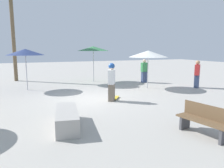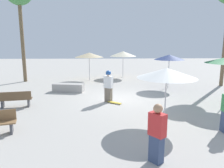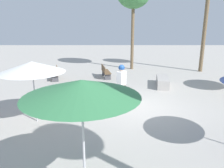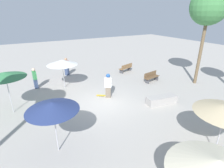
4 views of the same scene
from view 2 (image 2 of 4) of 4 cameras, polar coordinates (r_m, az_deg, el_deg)
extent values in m
plane|color=#ADA8A0|center=(12.89, 2.14, -3.85)|extent=(60.00, 60.00, 0.00)
cube|color=#726656|center=(12.13, -0.94, -2.85)|extent=(0.42, 0.45, 0.80)
cube|color=white|center=(11.97, -0.95, 0.54)|extent=(0.47, 0.54, 0.66)
sphere|color=beige|center=(11.89, -0.96, 2.73)|extent=(0.26, 0.26, 0.26)
sphere|color=#1E478C|center=(11.89, -0.96, 2.88)|extent=(0.29, 0.29, 0.29)
cube|color=gold|center=(11.88, 0.69, -4.84)|extent=(0.62, 0.77, 0.02)
cylinder|color=silver|center=(11.83, 1.93, -5.09)|extent=(0.06, 0.06, 0.05)
cylinder|color=silver|center=(11.69, 1.50, -5.28)|extent=(0.06, 0.06, 0.05)
cylinder|color=silver|center=(12.08, -0.10, -4.73)|extent=(0.06, 0.06, 0.05)
cylinder|color=silver|center=(11.95, -0.54, -4.92)|extent=(0.06, 0.06, 0.05)
cube|color=#A8A39E|center=(14.87, -11.32, -0.95)|extent=(0.97, 2.12, 0.54)
cube|color=#47474C|center=(8.99, -24.76, -10.33)|extent=(0.40, 0.19, 0.40)
cube|color=#47474C|center=(12.40, -26.64, -4.70)|extent=(0.40, 0.15, 0.40)
cube|color=#47474C|center=(12.15, -20.92, -4.55)|extent=(0.40, 0.15, 0.40)
cube|color=brown|center=(12.21, -23.89, -3.62)|extent=(0.73, 1.65, 0.05)
cube|color=brown|center=(11.96, -24.16, -2.81)|extent=(0.34, 1.58, 0.40)
cylinder|color=#B7B7BC|center=(16.14, 14.55, 2.97)|extent=(0.05, 0.05, 2.27)
cone|color=navy|center=(16.03, 14.74, 6.80)|extent=(2.12, 2.12, 0.36)
cylinder|color=#B7B7BC|center=(18.94, -5.94, 4.36)|extent=(0.05, 0.05, 2.23)
cone|color=#C6B289|center=(18.84, -6.00, 7.56)|extent=(2.43, 2.43, 0.38)
cylinder|color=#B7B7BC|center=(9.09, 13.79, -3.55)|extent=(0.05, 0.05, 2.16)
cone|color=white|center=(8.89, 14.09, 2.82)|extent=(2.36, 2.36, 0.39)
cylinder|color=#B7B7BC|center=(20.43, 2.88, 4.93)|extent=(0.05, 0.05, 2.25)
cone|color=beige|center=(20.35, 2.91, 7.89)|extent=(2.44, 2.44, 0.45)
cylinder|color=brown|center=(19.45, -22.37, 10.59)|extent=(0.29, 0.29, 6.84)
cube|color=#38476B|center=(6.43, 11.50, -16.30)|extent=(0.44, 0.42, 0.79)
cube|color=red|center=(6.14, 11.76, -10.33)|extent=(0.52, 0.49, 0.65)
sphere|color=tan|center=(5.99, 11.93, -6.29)|extent=(0.26, 0.26, 0.26)
camera|label=1|loc=(17.96, -32.22, 6.57)|focal=35.00mm
camera|label=3|loc=(15.17, 40.59, 9.38)|focal=35.00mm
camera|label=4|loc=(22.54, 12.63, 16.74)|focal=28.00mm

